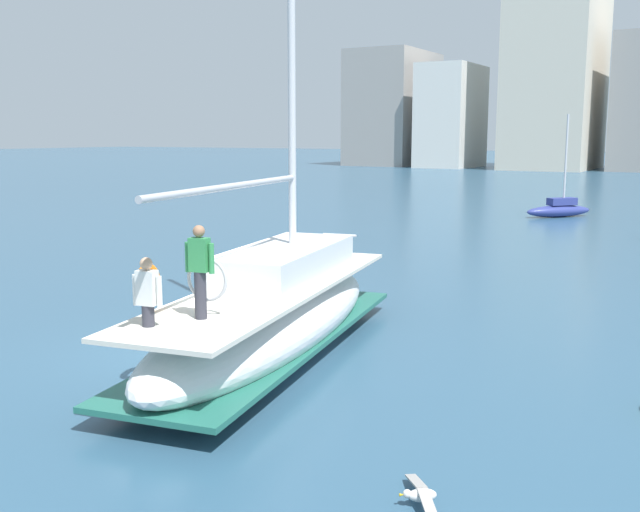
{
  "coord_description": "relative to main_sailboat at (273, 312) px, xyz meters",
  "views": [
    {
      "loc": [
        9.83,
        -11.22,
        4.5
      ],
      "look_at": [
        1.72,
        2.84,
        1.8
      ],
      "focal_mm": 40.91,
      "sensor_mm": 36.0,
      "label": 1
    }
  ],
  "objects": [
    {
      "name": "ground_plane",
      "position": [
        -1.7,
        -0.92,
        -0.91
      ],
      "size": [
        400.0,
        400.0,
        0.0
      ],
      "primitive_type": "plane",
      "color": "#2D516B"
    },
    {
      "name": "seagull",
      "position": [
        5.04,
        -4.31,
        -0.77
      ],
      "size": [
        0.87,
        1.12,
        0.18
      ],
      "color": "silver",
      "rests_on": "ground"
    },
    {
      "name": "moored_sloop_near",
      "position": [
        -0.5,
        29.4,
        -0.46
      ],
      "size": [
        3.39,
        3.7,
        5.63
      ],
      "color": "navy",
      "rests_on": "ground"
    },
    {
      "name": "waterfront_buildings",
      "position": [
        -4.59,
        89.52,
        8.66
      ],
      "size": [
        86.6,
        19.81,
        25.65
      ],
      "color": "gray",
      "rests_on": "ground"
    },
    {
      "name": "main_sailboat",
      "position": [
        0.0,
        0.0,
        0.0
      ],
      "size": [
        4.04,
        9.87,
        13.73
      ],
      "color": "white",
      "rests_on": "ground"
    }
  ]
}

